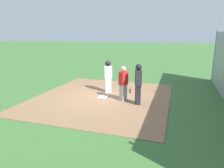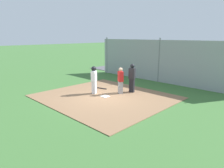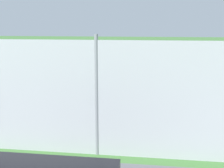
{
  "view_description": "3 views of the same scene",
  "coord_description": "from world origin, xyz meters",
  "px_view_note": "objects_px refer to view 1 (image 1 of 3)",
  "views": [
    {
      "loc": [
        -9.1,
        -3.4,
        3.06
      ],
      "look_at": [
        0.24,
        -0.4,
        0.66
      ],
      "focal_mm": 32.83,
      "sensor_mm": 36.0,
      "label": 1
    },
    {
      "loc": [
        -8.27,
        7.82,
        3.51
      ],
      "look_at": [
        0.02,
        -0.6,
        0.68
      ],
      "focal_mm": 32.47,
      "sensor_mm": 36.0,
      "label": 2
    },
    {
      "loc": [
        1.4,
        -12.99,
        3.6
      ],
      "look_at": [
        -0.28,
        -0.53,
        0.93
      ],
      "focal_mm": 45.4,
      "sensor_mm": 36.0,
      "label": 3
    }
  ],
  "objects_px": {
    "umpire": "(138,83)",
    "baseball_bat": "(130,91)",
    "home_plate": "(103,97)",
    "catcher": "(123,83)",
    "runner": "(108,74)"
  },
  "relations": [
    {
      "from": "umpire",
      "to": "baseball_bat",
      "type": "relative_size",
      "value": 2.41
    },
    {
      "from": "catcher",
      "to": "runner",
      "type": "distance_m",
      "value": 1.62
    },
    {
      "from": "umpire",
      "to": "runner",
      "type": "relative_size",
      "value": 1.06
    },
    {
      "from": "home_plate",
      "to": "runner",
      "type": "bearing_deg",
      "value": 2.44
    },
    {
      "from": "catcher",
      "to": "runner",
      "type": "bearing_deg",
      "value": -16.82
    },
    {
      "from": "baseball_bat",
      "to": "home_plate",
      "type": "bearing_deg",
      "value": -50.54
    },
    {
      "from": "umpire",
      "to": "baseball_bat",
      "type": "xyz_separation_m",
      "value": [
        1.95,
        0.77,
        -0.92
      ]
    },
    {
      "from": "umpire",
      "to": "baseball_bat",
      "type": "height_order",
      "value": "umpire"
    },
    {
      "from": "home_plate",
      "to": "runner",
      "type": "distance_m",
      "value": 1.34
    },
    {
      "from": "catcher",
      "to": "baseball_bat",
      "type": "relative_size",
      "value": 2.17
    },
    {
      "from": "runner",
      "to": "catcher",
      "type": "bearing_deg",
      "value": 15.7
    },
    {
      "from": "umpire",
      "to": "catcher",
      "type": "bearing_deg",
      "value": -39.04
    },
    {
      "from": "home_plate",
      "to": "baseball_bat",
      "type": "xyz_separation_m",
      "value": [
        1.44,
        -1.06,
        0.02
      ]
    },
    {
      "from": "home_plate",
      "to": "catcher",
      "type": "xyz_separation_m",
      "value": [
        -0.22,
        -1.1,
        0.83
      ]
    },
    {
      "from": "home_plate",
      "to": "catcher",
      "type": "distance_m",
      "value": 1.39
    }
  ]
}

